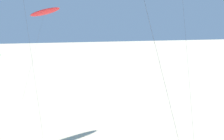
% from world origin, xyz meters
% --- Properties ---
extents(flying_kite_6, '(6.43, 8.52, 13.58)m').
position_xyz_m(flying_kite_6, '(-1.59, 51.05, 12.50)').
color(flying_kite_6, red).
rests_on(flying_kite_6, ground).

